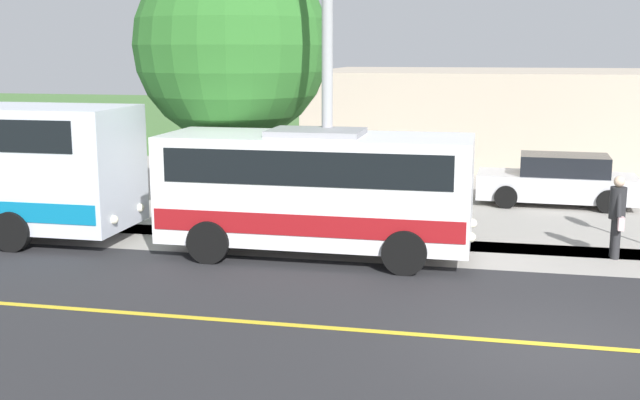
{
  "coord_description": "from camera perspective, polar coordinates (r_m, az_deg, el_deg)",
  "views": [
    {
      "loc": [
        11.68,
        -1.08,
        4.39
      ],
      "look_at": [
        -3.5,
        -4.35,
        1.4
      ],
      "focal_mm": 43.96,
      "sensor_mm": 36.0,
      "label": 1
    }
  ],
  "objects": [
    {
      "name": "commercial_building",
      "position": [
        33.24,
        15.63,
        6.0
      ],
      "size": [
        10.0,
        17.64,
        3.56
      ],
      "primitive_type": "cube",
      "color": "#B7A893",
      "rests_on": "ground"
    },
    {
      "name": "shuttle_bus_front",
      "position": [
        16.8,
        -0.26,
        1.01
      ],
      "size": [
        2.63,
        6.7,
        2.73
      ],
      "color": "white",
      "rests_on": "ground"
    },
    {
      "name": "ground_plane",
      "position": [
        12.52,
        16.56,
        -10.1
      ],
      "size": [
        120.0,
        120.0,
        0.0
      ],
      "primitive_type": "plane",
      "color": "#477238"
    },
    {
      "name": "tree_curbside",
      "position": [
        20.11,
        -6.43,
        11.12
      ],
      "size": [
        4.91,
        4.91,
        6.95
      ],
      "color": "#4C3826",
      "rests_on": "ground"
    },
    {
      "name": "parked_car_near",
      "position": [
        23.43,
        16.93,
        1.33
      ],
      "size": [
        2.16,
        4.47,
        1.45
      ],
      "color": "silver",
      "rests_on": "ground"
    },
    {
      "name": "road_centre_line",
      "position": [
        12.52,
        16.56,
        -10.06
      ],
      "size": [
        0.16,
        100.0,
        0.0
      ],
      "primitive_type": "cube",
      "color": "gold",
      "rests_on": "ground"
    },
    {
      "name": "pedestrian_with_bags",
      "position": [
        17.75,
        20.82,
        -0.97
      ],
      "size": [
        0.72,
        0.34,
        1.77
      ],
      "color": "#262628",
      "rests_on": "ground"
    },
    {
      "name": "parking_lot_surface",
      "position": [
        24.81,
        21.4,
        -0.04
      ],
      "size": [
        14.0,
        36.0,
        0.01
      ],
      "primitive_type": "cube",
      "color": "#9E9991",
      "rests_on": "ground"
    },
    {
      "name": "road_surface",
      "position": [
        12.52,
        16.56,
        -10.08
      ],
      "size": [
        8.0,
        100.0,
        0.01
      ],
      "primitive_type": "cube",
      "color": "#28282B",
      "rests_on": "ground"
    },
    {
      "name": "street_light_pole",
      "position": [
        16.92,
        0.46,
        12.63
      ],
      "size": [
        1.97,
        0.24,
        8.97
      ],
      "color": "#9E9EA3",
      "rests_on": "ground"
    },
    {
      "name": "sidewalk",
      "position": [
        17.47,
        15.33,
        -4.04
      ],
      "size": [
        2.4,
        100.0,
        0.01
      ],
      "primitive_type": "cube",
      "color": "#9E9991",
      "rests_on": "ground"
    }
  ]
}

